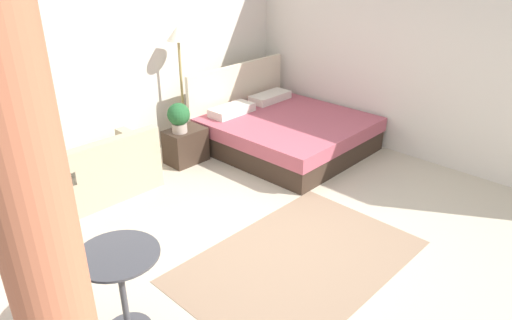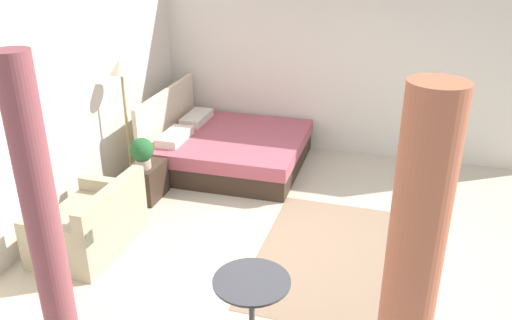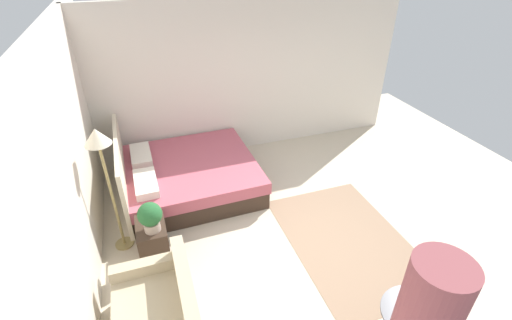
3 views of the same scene
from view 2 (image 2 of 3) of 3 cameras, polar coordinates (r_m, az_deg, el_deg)
ground_plane at (r=6.17m, az=4.94°, el=-8.92°), size 8.84×8.91×0.02m
wall_back at (r=6.71m, az=-20.21°, el=5.98°), size 8.84×0.12×2.85m
wall_right at (r=8.30m, az=9.62°, el=10.34°), size 0.12×5.91×2.85m
area_rug at (r=5.97m, az=8.13°, el=-10.19°), size 2.37×1.57×0.01m
bed at (r=7.95m, az=-3.10°, el=1.31°), size 2.03×2.15×1.11m
couch at (r=6.20m, az=-17.51°, el=-6.76°), size 1.25×0.84×0.79m
nightstand at (r=7.14m, az=-11.76°, el=-2.25°), size 0.55×0.38×0.48m
potted_plant at (r=6.86m, az=-12.27°, el=0.88°), size 0.30×0.30×0.41m
floor_lamp at (r=7.12m, az=-14.34°, el=8.47°), size 0.31×0.31×1.79m
balcony_table at (r=4.43m, az=-0.46°, el=-15.34°), size 0.63×0.63×0.76m
curtain_left at (r=3.13m, az=15.87°, el=-16.35°), size 0.29×0.29×2.70m
curtain_right at (r=3.81m, az=-21.61°, el=-9.26°), size 0.22×0.22×2.70m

